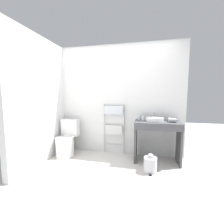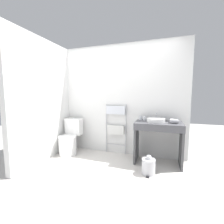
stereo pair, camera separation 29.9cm
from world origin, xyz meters
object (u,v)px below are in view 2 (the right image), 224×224
sink_basin (156,120)px  hair_dryer (174,121)px  towel_radiator (116,122)px  cup_near_wall (141,118)px  trash_bin (149,166)px  toilet (70,139)px  cup_near_edge (145,118)px

sink_basin → hair_dryer: (0.34, -0.04, 0.00)m
towel_radiator → hair_dryer: bearing=-11.8°
cup_near_wall → trash_bin: size_ratio=0.25×
toilet → sink_basin: 2.00m
toilet → towel_radiator: towel_radiator is taller
cup_near_wall → towel_radiator: bearing=174.2°
toilet → trash_bin: 1.89m
toilet → cup_near_edge: size_ratio=9.91×
towel_radiator → cup_near_edge: 0.68m
toilet → trash_bin: toilet is taller
cup_near_edge → trash_bin: (0.15, -0.62, -0.73)m
cup_near_wall → hair_dryer: size_ratio=0.47×
towel_radiator → hair_dryer: towel_radiator is taller
toilet → hair_dryer: (2.26, 0.07, 0.54)m
towel_radiator → trash_bin: bearing=-41.1°
trash_bin → cup_near_wall: bearing=110.2°
cup_near_wall → hair_dryer: 0.68m
sink_basin → toilet: bearing=-176.8°
cup_near_edge → hair_dryer: 0.59m
sink_basin → trash_bin: (-0.08, -0.49, -0.73)m
towel_radiator → hair_dryer: size_ratio=6.26×
cup_near_wall → cup_near_edge: (0.09, -0.03, -0.00)m
towel_radiator → trash_bin: size_ratio=3.39×
cup_near_edge → hair_dryer: same height
toilet → cup_near_edge: cup_near_edge is taller
towel_radiator → toilet: bearing=-162.5°
towel_radiator → sink_basin: 0.93m
cup_near_edge → hair_dryer: size_ratio=0.44×
cup_near_wall → hair_dryer: cup_near_wall is taller
cup_near_edge → towel_radiator: bearing=172.7°
cup_near_edge → cup_near_wall: bearing=163.3°
toilet → trash_bin: size_ratio=2.38×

